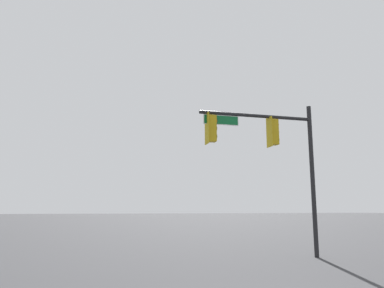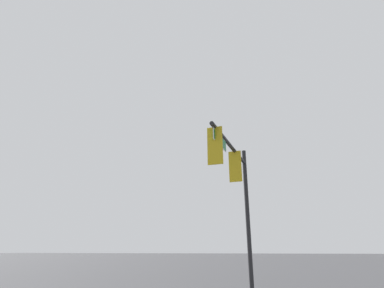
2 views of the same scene
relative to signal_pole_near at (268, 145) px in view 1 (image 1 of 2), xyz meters
name	(u,v)px [view 1 (image 1 of 2)]	position (x,y,z in m)	size (l,w,h in m)	color
signal_pole_near	(268,145)	(0.00, 0.00, 0.00)	(5.16, 0.91, 6.52)	black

